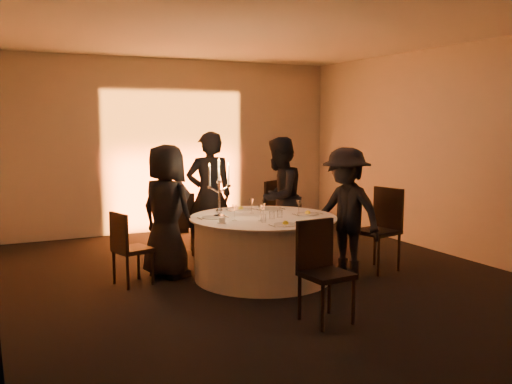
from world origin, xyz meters
name	(u,v)px	position (x,y,z in m)	size (l,w,h in m)	color
floor	(263,278)	(0.00, 0.00, 0.00)	(7.00, 7.00, 0.00)	black
ceiling	(263,29)	(0.00, 0.00, 3.00)	(7.00, 7.00, 0.00)	white
wall_back	(174,146)	(0.00, 3.50, 1.50)	(7.00, 7.00, 0.00)	#B5B0A8
wall_front	(501,187)	(0.00, -3.50, 1.50)	(7.00, 7.00, 0.00)	#B5B0A8
wall_right	(450,151)	(3.00, 0.00, 1.50)	(7.00, 7.00, 0.00)	#B5B0A8
uplighter_fixture	(181,230)	(0.00, 3.20, 0.05)	(0.25, 0.12, 0.10)	black
banquet_table	(263,247)	(0.00, 0.00, 0.38)	(1.80, 1.80, 0.77)	black
chair_left	(127,245)	(-1.58, 0.41, 0.49)	(0.47, 0.47, 0.88)	black
chair_back_left	(180,220)	(-0.53, 1.61, 0.51)	(0.50, 0.50, 0.91)	black
chair_back_right	(268,210)	(0.77, 1.38, 0.60)	(0.62, 0.62, 1.06)	black
chair_right	(382,224)	(1.57, -0.30, 0.61)	(0.55, 0.55, 1.07)	black
chair_front	(321,265)	(-0.16, -1.58, 0.55)	(0.46, 0.46, 0.98)	black
guest_left	(167,211)	(-1.04, 0.57, 0.82)	(0.81, 0.52, 1.65)	black
guest_back_left	(209,195)	(-0.20, 1.29, 0.89)	(0.65, 0.43, 1.79)	black
guest_back_right	(279,198)	(0.70, 0.90, 0.85)	(0.83, 0.65, 1.71)	black
guest_right	(346,212)	(1.01, -0.30, 0.80)	(1.04, 0.60, 1.60)	black
plate_left	(213,217)	(-0.59, 0.17, 0.78)	(0.36, 0.27, 0.01)	white
plate_back_left	(241,209)	(-0.04, 0.58, 0.79)	(0.36, 0.29, 0.08)	white
plate_back_right	(271,209)	(0.33, 0.44, 0.78)	(0.35, 0.29, 0.01)	white
plate_right	(308,213)	(0.57, -0.11, 0.79)	(0.36, 0.27, 0.08)	white
plate_front	(286,224)	(-0.04, -0.63, 0.79)	(0.36, 0.26, 0.08)	white
coffee_cup	(222,221)	(-0.63, -0.20, 0.80)	(0.11, 0.11, 0.07)	white
candelabra	(219,196)	(-0.49, 0.20, 1.02)	(0.30, 0.15, 0.72)	silver
wine_glass_a	(252,203)	(-0.03, 0.27, 0.91)	(0.07, 0.07, 0.19)	white
wine_glass_b	(299,205)	(0.42, -0.13, 0.91)	(0.07, 0.07, 0.19)	white
wine_glass_c	(263,208)	(-0.09, -0.18, 0.91)	(0.07, 0.07, 0.19)	white
wine_glass_d	(261,209)	(-0.17, -0.26, 0.91)	(0.07, 0.07, 0.19)	white
wine_glass_e	(235,209)	(-0.43, -0.11, 0.91)	(0.07, 0.07, 0.19)	white
tumbler_a	(280,214)	(0.15, -0.15, 0.82)	(0.07, 0.07, 0.09)	white
tumbler_b	(263,218)	(-0.17, -0.35, 0.82)	(0.07, 0.07, 0.09)	white
tumbler_c	(272,215)	(0.02, -0.19, 0.82)	(0.07, 0.07, 0.09)	white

